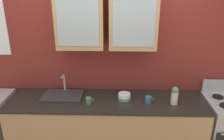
# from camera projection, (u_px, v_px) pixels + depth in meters

# --- Properties ---
(back_wall_unit) EXTENTS (4.89, 0.43, 2.53)m
(back_wall_unit) POSITION_uv_depth(u_px,v_px,m) (107.00, 54.00, 3.11)
(back_wall_unit) COLOR maroon
(back_wall_unit) RESTS_ON ground_plane
(counter) EXTENTS (2.59, 0.67, 0.88)m
(counter) POSITION_uv_depth(u_px,v_px,m) (107.00, 128.00, 3.14)
(counter) COLOR tan
(counter) RESTS_ON ground_plane
(sink_faucet) EXTENTS (0.54, 0.35, 0.27)m
(sink_faucet) POSITION_uv_depth(u_px,v_px,m) (63.00, 95.00, 3.06)
(sink_faucet) COLOR #2D2D30
(sink_faucet) RESTS_ON counter
(bowl_stack) EXTENTS (0.17, 0.17, 0.08)m
(bowl_stack) POSITION_uv_depth(u_px,v_px,m) (124.00, 97.00, 2.98)
(bowl_stack) COLOR #669972
(bowl_stack) RESTS_ON counter
(vase) EXTENTS (0.09, 0.09, 0.23)m
(vase) POSITION_uv_depth(u_px,v_px,m) (175.00, 96.00, 2.85)
(vase) COLOR beige
(vase) RESTS_ON counter
(cup_near_sink) EXTENTS (0.10, 0.07, 0.09)m
(cup_near_sink) POSITION_uv_depth(u_px,v_px,m) (89.00, 101.00, 2.88)
(cup_near_sink) COLOR #4C7F59
(cup_near_sink) RESTS_ON counter
(cup_near_bowls) EXTENTS (0.12, 0.08, 0.09)m
(cup_near_bowls) POSITION_uv_depth(u_px,v_px,m) (148.00, 100.00, 2.89)
(cup_near_bowls) COLOR #38608C
(cup_near_bowls) RESTS_ON counter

